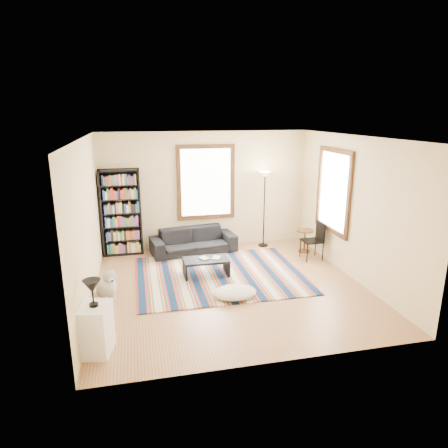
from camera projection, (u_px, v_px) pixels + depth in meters
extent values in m
cube|color=#A17D49|center=(230.00, 288.00, 7.67)|extent=(5.00, 5.00, 0.10)
cube|color=white|center=(230.00, 134.00, 6.89)|extent=(5.00, 5.00, 0.10)
cube|color=beige|center=(205.00, 190.00, 9.68)|extent=(5.00, 0.10, 2.80)
cube|color=beige|center=(279.00, 266.00, 4.89)|extent=(5.00, 0.10, 2.80)
cube|color=beige|center=(84.00, 224.00, 6.74)|extent=(0.10, 5.00, 2.80)
cube|color=beige|center=(356.00, 208.00, 7.83)|extent=(0.10, 5.00, 2.80)
cube|color=white|center=(206.00, 182.00, 9.55)|extent=(1.20, 0.06, 1.60)
cube|color=white|center=(334.00, 191.00, 8.51)|extent=(0.06, 1.20, 1.60)
cube|color=#0D2341|center=(220.00, 275.00, 8.16)|extent=(3.35, 2.68, 0.02)
imported|color=black|center=(193.00, 241.00, 9.43)|extent=(1.05, 2.07, 0.58)
cube|color=black|center=(121.00, 213.00, 9.15)|extent=(0.90, 0.30, 2.00)
cube|color=black|center=(206.00, 267.00, 8.10)|extent=(1.01, 0.75, 0.36)
imported|color=beige|center=(201.00, 259.00, 8.02)|extent=(0.25, 0.23, 0.02)
imported|color=beige|center=(213.00, 257.00, 8.12)|extent=(0.22, 0.25, 0.02)
ellipsoid|color=beige|center=(235.00, 292.00, 7.16)|extent=(0.96, 0.86, 0.20)
cylinder|color=#4D2C13|center=(305.00, 241.00, 9.48)|extent=(0.51, 0.51, 0.54)
cube|color=black|center=(312.00, 241.00, 8.97)|extent=(0.43, 0.41, 0.86)
cube|color=white|center=(96.00, 329.00, 5.46)|extent=(0.48, 0.57, 0.70)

